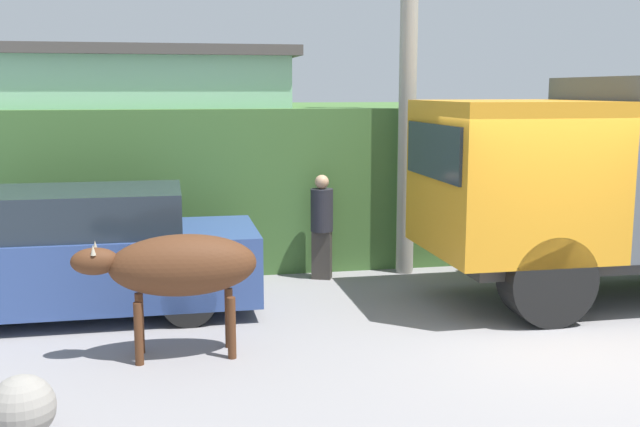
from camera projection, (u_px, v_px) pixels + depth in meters
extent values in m
plane|color=gray|center=(567.00, 337.00, 8.63)|extent=(60.00, 60.00, 0.00)
cube|color=#426B33|center=(400.00, 170.00, 14.69)|extent=(32.00, 5.76, 2.54)
cube|color=#8CC69E|center=(152.00, 160.00, 12.44)|extent=(4.37, 2.40, 3.34)
cube|color=#4C4742|center=(148.00, 53.00, 12.16)|extent=(4.67, 2.70, 0.16)
cube|color=orange|center=(511.00, 177.00, 9.67)|extent=(2.12, 2.20, 1.95)
cube|color=#232D38|center=(433.00, 151.00, 9.41)|extent=(0.04, 1.87, 0.68)
cylinder|color=black|center=(547.00, 279.00, 9.05)|extent=(1.12, 0.48, 1.12)
ellipsoid|color=#512D19|center=(183.00, 265.00, 7.87)|extent=(1.55, 0.66, 0.66)
ellipsoid|color=#512D19|center=(95.00, 261.00, 7.69)|extent=(0.49, 0.28, 0.28)
cone|color=#B7AD93|center=(93.00, 250.00, 7.55)|extent=(0.06, 0.06, 0.11)
cone|color=#B7AD93|center=(95.00, 246.00, 7.77)|extent=(0.06, 0.06, 0.11)
cylinder|color=#512D19|center=(139.00, 334.00, 7.71)|extent=(0.09, 0.09, 0.67)
cylinder|color=#512D19|center=(140.00, 323.00, 8.06)|extent=(0.09, 0.09, 0.67)
cylinder|color=#512D19|center=(232.00, 328.00, 7.90)|extent=(0.09, 0.09, 0.67)
cylinder|color=#512D19|center=(229.00, 318.00, 8.25)|extent=(0.09, 0.09, 0.67)
cube|color=#334C8C|center=(68.00, 267.00, 9.40)|extent=(4.72, 1.74, 0.88)
cube|color=#232D38|center=(75.00, 211.00, 9.31)|extent=(2.60, 1.60, 0.54)
cylinder|color=black|center=(189.00, 299.00, 9.03)|extent=(0.66, 0.28, 0.66)
cube|color=#38332D|center=(322.00, 255.00, 11.26)|extent=(0.33, 0.28, 0.73)
cylinder|color=#26262D|center=(322.00, 210.00, 11.15)|extent=(0.44, 0.44, 0.64)
sphere|color=tan|center=(322.00, 182.00, 11.08)|extent=(0.21, 0.21, 0.21)
cylinder|color=#9E998E|center=(408.00, 71.00, 11.21)|extent=(0.27, 0.27, 6.19)
sphere|color=gray|center=(22.00, 407.00, 6.08)|extent=(0.54, 0.54, 0.54)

